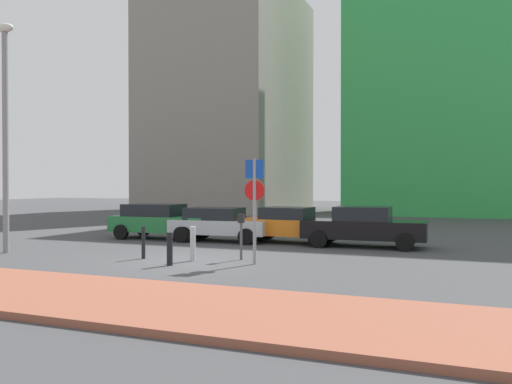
% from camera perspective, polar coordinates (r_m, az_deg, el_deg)
% --- Properties ---
extents(ground_plane, '(120.00, 120.00, 0.00)m').
position_cam_1_polar(ground_plane, '(16.30, -7.55, -7.44)').
color(ground_plane, '#424244').
extents(sidewalk_brick, '(40.00, 3.51, 0.14)m').
position_cam_1_polar(sidewalk_brick, '(11.83, -21.15, -10.29)').
color(sidewalk_brick, '#93513D').
rests_on(sidewalk_brick, ground).
extents(parked_car_green, '(4.52, 2.04, 1.50)m').
position_cam_1_polar(parked_car_green, '(22.91, -10.38, -3.08)').
color(parked_car_green, '#237238').
rests_on(parked_car_green, ground).
extents(parked_car_silver, '(4.19, 2.17, 1.39)m').
position_cam_1_polar(parked_car_silver, '(21.60, -4.01, -3.44)').
color(parked_car_silver, '#B7BABF').
rests_on(parked_car_silver, ground).
extents(parked_car_orange, '(4.08, 2.05, 1.43)m').
position_cam_1_polar(parked_car_orange, '(21.00, 3.71, -3.53)').
color(parked_car_orange, orange).
rests_on(parked_car_orange, ground).
extents(parked_car_black, '(4.58, 2.04, 1.51)m').
position_cam_1_polar(parked_car_black, '(19.98, 11.68, -3.69)').
color(parked_car_black, black).
rests_on(parked_car_black, ground).
extents(parking_sign_post, '(0.60, 0.12, 3.10)m').
position_cam_1_polar(parking_sign_post, '(15.28, -0.16, -0.63)').
color(parking_sign_post, gray).
rests_on(parking_sign_post, ground).
extents(parking_meter, '(0.18, 0.14, 1.43)m').
position_cam_1_polar(parking_meter, '(16.23, -1.63, -4.18)').
color(parking_meter, '#4C4C51').
rests_on(parking_meter, ground).
extents(street_lamp, '(0.70, 0.36, 7.84)m').
position_cam_1_polar(street_lamp, '(19.95, -25.70, 7.12)').
color(street_lamp, gray).
rests_on(street_lamp, ground).
extents(traffic_bollard_near, '(0.17, 0.17, 1.06)m').
position_cam_1_polar(traffic_bollard_near, '(16.15, -6.91, -5.63)').
color(traffic_bollard_near, '#B7B7BC').
rests_on(traffic_bollard_near, ground).
extents(traffic_bollard_mid, '(0.12, 0.12, 1.02)m').
position_cam_1_polar(traffic_bollard_mid, '(16.89, -12.19, -5.42)').
color(traffic_bollard_mid, black).
rests_on(traffic_bollard_mid, ground).
extents(traffic_bollard_far, '(0.17, 0.17, 0.95)m').
position_cam_1_polar(traffic_bollard_far, '(15.34, -9.41, -6.17)').
color(traffic_bollard_far, black).
rests_on(traffic_bollard_far, ground).
extents(building_colorful_midrise, '(19.48, 12.31, 25.61)m').
position_cam_1_polar(building_colorful_midrise, '(46.39, 23.19, 13.78)').
color(building_colorful_midrise, green).
rests_on(building_colorful_midrise, ground).
extents(building_under_construction, '(11.58, 15.09, 20.03)m').
position_cam_1_polar(building_under_construction, '(48.76, -2.83, 9.86)').
color(building_under_construction, gray).
rests_on(building_under_construction, ground).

